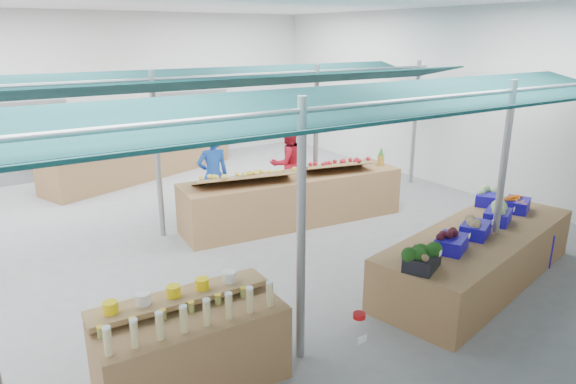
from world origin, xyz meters
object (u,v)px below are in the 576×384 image
at_px(veg_counter, 478,256).
at_px(vendor_right, 288,164).
at_px(fruit_counter, 294,199).
at_px(vendor_left, 213,176).
at_px(bottle_shelf, 191,346).
at_px(crate_stack, 533,249).

relative_size(veg_counter, vendor_right, 2.25).
xyz_separation_m(veg_counter, fruit_counter, (-0.92, 3.62, 0.09)).
bearing_deg(vendor_left, veg_counter, 120.19).
bearing_deg(fruit_counter, bottle_shelf, -130.13).
height_order(fruit_counter, vendor_right, vendor_right).
xyz_separation_m(crate_stack, vendor_right, (-1.50, 4.88, 0.61)).
xyz_separation_m(bottle_shelf, crate_stack, (5.76, -0.26, -0.18)).
relative_size(fruit_counter, crate_stack, 7.93).
relative_size(bottle_shelf, fruit_counter, 0.44).
relative_size(bottle_shelf, crate_stack, 3.49).
bearing_deg(veg_counter, crate_stack, -20.47).
bearing_deg(vendor_left, fruit_counter, 143.49).
xyz_separation_m(veg_counter, vendor_right, (-0.32, 4.72, 0.50)).
relative_size(bottle_shelf, veg_counter, 0.49).
relative_size(veg_counter, crate_stack, 7.15).
xyz_separation_m(bottle_shelf, veg_counter, (4.59, -0.09, -0.07)).
distance_m(fruit_counter, crate_stack, 4.33).
bearing_deg(fruit_counter, vendor_left, 143.49).
bearing_deg(vendor_left, bottle_shelf, 67.92).
bearing_deg(vendor_right, crate_stack, 113.03).
bearing_deg(veg_counter, bottle_shelf, 166.27).
bearing_deg(bottle_shelf, crate_stack, -0.61).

